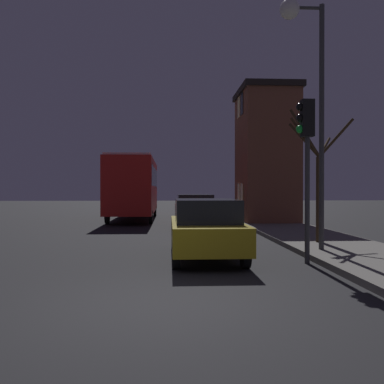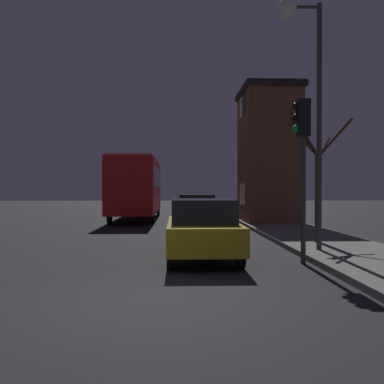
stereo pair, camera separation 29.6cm
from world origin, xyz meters
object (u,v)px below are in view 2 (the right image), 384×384
traffic_light (302,145)px  car_near_lane (202,227)px  streetlamp (301,60)px  car_mid_lane (196,211)px  bus (137,184)px  bare_tree (316,178)px

traffic_light → car_near_lane: bearing=160.3°
streetlamp → traffic_light: size_ratio=1.72×
streetlamp → traffic_light: 2.82m
streetlamp → car_near_lane: streetlamp is taller
car_near_lane → car_mid_lane: car_mid_lane is taller
bus → car_near_lane: bearing=-78.1°
bare_tree → bus: bare_tree is taller
streetlamp → car_near_lane: (-2.75, -0.48, -4.51)m
traffic_light → bus: traffic_light is taller
streetlamp → car_near_lane: 5.31m
traffic_light → bare_tree: (1.33, 3.01, -0.71)m
bare_tree → traffic_light: bearing=-113.9°
traffic_light → bare_tree: bare_tree is taller
streetlamp → bus: bearing=112.6°
traffic_light → car_near_lane: size_ratio=0.89×
car_mid_lane → traffic_light: bearing=-77.1°
car_near_lane → bus: bearing=101.9°
bare_tree → car_mid_lane: bearing=118.6°
streetlamp → bus: 15.35m
streetlamp → bare_tree: (0.96, 1.68, -3.16)m
traffic_light → car_near_lane: traffic_light is taller
bare_tree → car_near_lane: (-3.71, -2.16, -1.35)m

